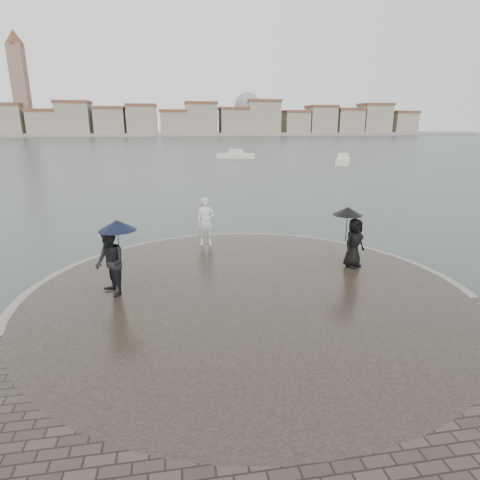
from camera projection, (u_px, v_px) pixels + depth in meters
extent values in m
plane|color=#2B3835|center=(281.00, 377.00, 7.92)|extent=(400.00, 400.00, 0.00)
cylinder|color=gray|center=(248.00, 297.00, 11.18)|extent=(12.50, 12.50, 0.32)
cylinder|color=#2D261E|center=(248.00, 296.00, 11.18)|extent=(11.90, 11.90, 0.36)
imported|color=silver|center=(206.00, 221.00, 15.09)|extent=(0.72, 0.53, 1.82)
imported|color=black|center=(110.00, 263.00, 10.62)|extent=(1.04, 1.11, 1.82)
cylinder|color=black|center=(119.00, 245.00, 10.63)|extent=(0.02, 0.02, 0.90)
cone|color=black|center=(117.00, 225.00, 10.48)|extent=(1.03, 1.03, 0.28)
imported|color=black|center=(354.00, 243.00, 12.79)|extent=(0.92, 0.79, 1.60)
cylinder|color=black|center=(347.00, 227.00, 12.70)|extent=(0.02, 0.02, 0.90)
cone|color=black|center=(348.00, 211.00, 12.56)|extent=(0.95, 0.95, 0.26)
cube|color=gray|center=(174.00, 134.00, 161.97)|extent=(260.00, 20.00, 1.20)
cube|color=#A0947F|center=(9.00, 121.00, 148.01)|extent=(11.00, 10.00, 11.00)
cube|color=brown|center=(7.00, 104.00, 146.33)|extent=(11.60, 10.60, 1.00)
cube|color=#A0947F|center=(44.00, 124.00, 150.24)|extent=(10.00, 10.00, 9.00)
cube|color=brown|center=(42.00, 110.00, 148.84)|extent=(10.60, 10.60, 1.00)
cube|color=#A0947F|center=(74.00, 120.00, 151.61)|extent=(12.00, 10.00, 12.00)
cube|color=brown|center=(72.00, 102.00, 149.79)|extent=(12.60, 10.60, 1.00)
cube|color=#A0947F|center=(110.00, 123.00, 154.00)|extent=(11.00, 10.00, 10.00)
cube|color=brown|center=(109.00, 108.00, 152.46)|extent=(11.60, 10.60, 1.00)
cube|color=#A0947F|center=(142.00, 122.00, 155.81)|extent=(11.00, 10.00, 11.00)
cube|color=brown|center=(141.00, 105.00, 154.13)|extent=(11.60, 10.60, 1.00)
cube|color=#A0947F|center=(173.00, 124.00, 158.04)|extent=(10.00, 10.00, 9.00)
cube|color=brown|center=(173.00, 111.00, 156.64)|extent=(10.60, 10.60, 1.00)
cube|color=#A0947F|center=(201.00, 120.00, 159.41)|extent=(12.00, 10.00, 12.00)
cube|color=brown|center=(201.00, 103.00, 157.59)|extent=(12.60, 10.60, 1.00)
cube|color=#A0947F|center=(234.00, 123.00, 161.80)|extent=(11.00, 10.00, 10.00)
cube|color=brown|center=(233.00, 109.00, 160.26)|extent=(11.60, 10.60, 1.00)
cube|color=#A0947F|center=(263.00, 119.00, 163.33)|extent=(13.00, 10.00, 13.00)
cube|color=brown|center=(263.00, 101.00, 161.37)|extent=(13.60, 10.60, 1.00)
cube|color=#A0947F|center=(295.00, 124.00, 166.17)|extent=(10.00, 10.00, 9.00)
cube|color=brown|center=(296.00, 112.00, 164.77)|extent=(10.60, 10.60, 1.00)
cube|color=#A0947F|center=(321.00, 122.00, 167.68)|extent=(11.00, 10.00, 11.00)
cube|color=brown|center=(322.00, 107.00, 166.00)|extent=(11.60, 10.60, 1.00)
cube|color=#A0947F|center=(348.00, 123.00, 169.77)|extent=(11.00, 10.00, 10.00)
cube|color=brown|center=(349.00, 109.00, 168.23)|extent=(11.60, 10.60, 1.00)
cube|color=#A0947F|center=(374.00, 121.00, 171.44)|extent=(12.00, 10.00, 12.00)
cube|color=brown|center=(376.00, 105.00, 169.62)|extent=(12.60, 10.60, 1.00)
cube|color=#A0947F|center=(402.00, 124.00, 173.97)|extent=(10.00, 10.00, 9.00)
cube|color=brown|center=(403.00, 112.00, 172.57)|extent=(10.60, 10.60, 1.00)
cube|color=#846654|center=(21.00, 92.00, 147.78)|extent=(5.00, 5.00, 32.00)
cone|color=brown|center=(13.00, 37.00, 142.60)|extent=(6.80, 6.80, 5.00)
sphere|color=gray|center=(247.00, 105.00, 162.71)|extent=(10.00, 10.00, 10.00)
cube|color=beige|center=(236.00, 157.00, 57.43)|extent=(5.73, 3.07, 0.90)
cube|color=beige|center=(236.00, 152.00, 57.26)|extent=(2.25, 1.71, 0.90)
cube|color=beige|center=(343.00, 162.00, 49.25)|extent=(3.79, 5.66, 0.90)
cube|color=beige|center=(343.00, 157.00, 49.08)|extent=(1.94, 2.32, 0.90)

